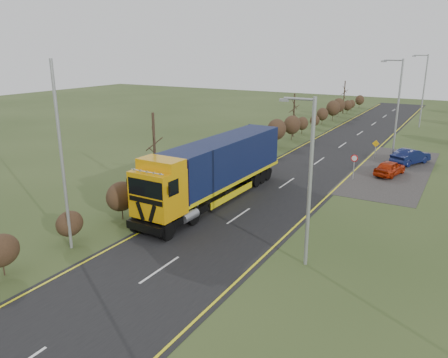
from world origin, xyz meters
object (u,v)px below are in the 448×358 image
Objects in this scene: car_red_hatchback at (390,168)px; car_blue_sedan at (411,156)px; streetlight_near at (308,177)px; lorry at (215,167)px; speed_sign at (354,163)px.

car_red_hatchback is 0.87× the size of car_blue_sedan.
car_blue_sedan is 23.53m from streetlight_near.
speed_sign is at bearing 55.67° from lorry.
lorry is 7.46× the size of speed_sign.
lorry reaches higher than car_red_hatchback.
speed_sign is at bearing 95.52° from streetlight_near.
car_red_hatchback is at bearing 104.58° from car_blue_sedan.
car_red_hatchback is 4.93m from car_blue_sedan.
lorry reaches higher than car_blue_sedan.
car_blue_sedan is at bearing 60.59° from lorry.
lorry is at bearing 145.71° from streetlight_near.
car_blue_sedan is 8.28m from speed_sign.
speed_sign is (-1.51, 15.59, -3.03)m from streetlight_near.
car_red_hatchback is 1.79× the size of speed_sign.
speed_sign is (-3.28, -7.57, 0.71)m from car_blue_sedan.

